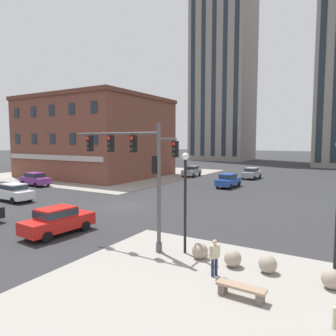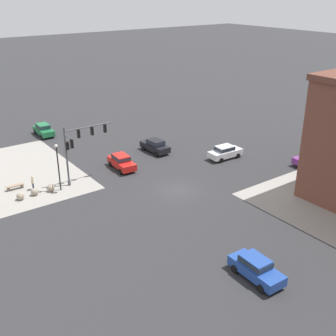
{
  "view_description": "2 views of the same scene",
  "coord_description": "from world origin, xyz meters",
  "px_view_note": "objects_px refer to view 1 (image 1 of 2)",
  "views": [
    {
      "loc": [
        17.08,
        -21.0,
        5.73
      ],
      "look_at": [
        4.13,
        0.76,
        3.48
      ],
      "focal_mm": 32.99,
      "sensor_mm": 36.0,
      "label": 1
    },
    {
      "loc": [
        24.53,
        31.85,
        19.82
      ],
      "look_at": [
        2.28,
        1.34,
        3.61
      ],
      "focal_mm": 45.16,
      "sensor_mm": 36.0,
      "label": 2
    }
  ],
  "objects_px": {
    "street_lamp_corner_near": "(185,190)",
    "car_cross_westbound": "(228,180)",
    "bench_near_signal": "(241,290)",
    "car_main_northbound_far": "(35,179)",
    "bollard_sphere_curb_c": "(268,264)",
    "bollard_sphere_curb_b": "(233,258)",
    "pedestrian_near_bench": "(215,256)",
    "car_parked_curb": "(13,192)",
    "car_main_southbound_near": "(192,171)",
    "traffic_signal_main": "(141,164)",
    "bollard_sphere_curb_a": "(200,251)",
    "car_cross_eastbound": "(252,173)",
    "car_main_northbound_near": "(58,220)",
    "bollard_sphere_curb_d": "(332,279)"
  },
  "relations": [
    {
      "from": "bollard_sphere_curb_d",
      "to": "car_main_northbound_near",
      "type": "distance_m",
      "value": 14.84
    },
    {
      "from": "pedestrian_near_bench",
      "to": "car_main_northbound_near",
      "type": "xyz_separation_m",
      "value": [
        -10.48,
        0.57,
        0.02
      ]
    },
    {
      "from": "bollard_sphere_curb_a",
      "to": "bench_near_signal",
      "type": "height_order",
      "value": "bollard_sphere_curb_a"
    },
    {
      "from": "bollard_sphere_curb_d",
      "to": "car_main_northbound_far",
      "type": "distance_m",
      "value": 35.85
    },
    {
      "from": "street_lamp_corner_near",
      "to": "car_main_northbound_far",
      "type": "distance_m",
      "value": 29.54
    },
    {
      "from": "traffic_signal_main",
      "to": "car_cross_eastbound",
      "type": "distance_m",
      "value": 33.1
    },
    {
      "from": "bollard_sphere_curb_b",
      "to": "car_main_northbound_near",
      "type": "distance_m",
      "value": 10.86
    },
    {
      "from": "bollard_sphere_curb_d",
      "to": "car_cross_eastbound",
      "type": "distance_m",
      "value": 35.09
    },
    {
      "from": "bollard_sphere_curb_b",
      "to": "pedestrian_near_bench",
      "type": "height_order",
      "value": "pedestrian_near_bench"
    },
    {
      "from": "bollard_sphere_curb_b",
      "to": "car_cross_westbound",
      "type": "distance_m",
      "value": 24.32
    },
    {
      "from": "traffic_signal_main",
      "to": "bollard_sphere_curb_b",
      "type": "distance_m",
      "value": 6.56
    },
    {
      "from": "pedestrian_near_bench",
      "to": "traffic_signal_main",
      "type": "bearing_deg",
      "value": 163.86
    },
    {
      "from": "traffic_signal_main",
      "to": "bollard_sphere_curb_a",
      "type": "distance_m",
      "value": 5.34
    },
    {
      "from": "car_cross_westbound",
      "to": "bollard_sphere_curb_a",
      "type": "bearing_deg",
      "value": -73.56
    },
    {
      "from": "street_lamp_corner_near",
      "to": "car_cross_westbound",
      "type": "distance_m",
      "value": 23.25
    },
    {
      "from": "car_parked_curb",
      "to": "car_main_northbound_far",
      "type": "bearing_deg",
      "value": 133.31
    },
    {
      "from": "bollard_sphere_curb_c",
      "to": "street_lamp_corner_near",
      "type": "bearing_deg",
      "value": 176.48
    },
    {
      "from": "traffic_signal_main",
      "to": "car_cross_westbound",
      "type": "bearing_deg",
      "value": 98.12
    },
    {
      "from": "car_main_southbound_near",
      "to": "car_cross_westbound",
      "type": "bearing_deg",
      "value": -42.24
    },
    {
      "from": "bollard_sphere_curb_c",
      "to": "car_main_northbound_far",
      "type": "relative_size",
      "value": 0.17
    },
    {
      "from": "car_main_southbound_near",
      "to": "bench_near_signal",
      "type": "bearing_deg",
      "value": -60.96
    },
    {
      "from": "bollard_sphere_curb_d",
      "to": "pedestrian_near_bench",
      "type": "bearing_deg",
      "value": -163.42
    },
    {
      "from": "bollard_sphere_curb_b",
      "to": "bench_near_signal",
      "type": "bearing_deg",
      "value": -65.11
    },
    {
      "from": "bollard_sphere_curb_c",
      "to": "car_parked_curb",
      "type": "relative_size",
      "value": 0.17
    },
    {
      "from": "car_main_northbound_near",
      "to": "car_cross_eastbound",
      "type": "bearing_deg",
      "value": 85.75
    },
    {
      "from": "bollard_sphere_curb_c",
      "to": "car_cross_westbound",
      "type": "height_order",
      "value": "car_cross_westbound"
    },
    {
      "from": "bench_near_signal",
      "to": "car_main_northbound_far",
      "type": "xyz_separation_m",
      "value": [
        -31.12,
        14.14,
        0.59
      ]
    },
    {
      "from": "bollard_sphere_curb_c",
      "to": "bollard_sphere_curb_a",
      "type": "bearing_deg",
      "value": -179.5
    },
    {
      "from": "bollard_sphere_curb_c",
      "to": "street_lamp_corner_near",
      "type": "relative_size",
      "value": 0.15
    },
    {
      "from": "traffic_signal_main",
      "to": "pedestrian_near_bench",
      "type": "distance_m",
      "value": 6.14
    },
    {
      "from": "bollard_sphere_curb_b",
      "to": "bench_near_signal",
      "type": "height_order",
      "value": "bollard_sphere_curb_b"
    },
    {
      "from": "bollard_sphere_curb_a",
      "to": "bollard_sphere_curb_c",
      "type": "xyz_separation_m",
      "value": [
        3.22,
        0.03,
        0.0
      ]
    },
    {
      "from": "street_lamp_corner_near",
      "to": "car_main_southbound_near",
      "type": "relative_size",
      "value": 1.14
    },
    {
      "from": "bollard_sphere_curb_c",
      "to": "car_cross_westbound",
      "type": "relative_size",
      "value": 0.17
    },
    {
      "from": "car_parked_curb",
      "to": "car_cross_eastbound",
      "type": "bearing_deg",
      "value": 63.08
    },
    {
      "from": "car_main_northbound_far",
      "to": "bollard_sphere_curb_c",
      "type": "bearing_deg",
      "value": -19.93
    },
    {
      "from": "car_main_northbound_far",
      "to": "bench_near_signal",
      "type": "bearing_deg",
      "value": -24.43
    },
    {
      "from": "bollard_sphere_curb_c",
      "to": "car_main_southbound_near",
      "type": "distance_m",
      "value": 36.32
    },
    {
      "from": "bollard_sphere_curb_c",
      "to": "bollard_sphere_curb_d",
      "type": "relative_size",
      "value": 1.0
    },
    {
      "from": "bench_near_signal",
      "to": "car_cross_eastbound",
      "type": "distance_m",
      "value": 36.65
    },
    {
      "from": "bench_near_signal",
      "to": "pedestrian_near_bench",
      "type": "distance_m",
      "value": 2.06
    },
    {
      "from": "pedestrian_near_bench",
      "to": "car_main_northbound_near",
      "type": "distance_m",
      "value": 10.49
    },
    {
      "from": "traffic_signal_main",
      "to": "pedestrian_near_bench",
      "type": "relative_size",
      "value": 4.16
    },
    {
      "from": "street_lamp_corner_near",
      "to": "car_main_southbound_near",
      "type": "distance_m",
      "value": 34.16
    },
    {
      "from": "pedestrian_near_bench",
      "to": "car_parked_curb",
      "type": "relative_size",
      "value": 0.36
    },
    {
      "from": "bollard_sphere_curb_c",
      "to": "car_main_northbound_near",
      "type": "bearing_deg",
      "value": -175.7
    },
    {
      "from": "bollard_sphere_curb_d",
      "to": "car_main_northbound_near",
      "type": "xyz_separation_m",
      "value": [
        -14.82,
        -0.72,
        0.53
      ]
    },
    {
      "from": "bench_near_signal",
      "to": "pedestrian_near_bench",
      "type": "bearing_deg",
      "value": 141.29
    },
    {
      "from": "bollard_sphere_curb_a",
      "to": "car_main_northbound_far",
      "type": "distance_m",
      "value": 30.46
    },
    {
      "from": "bench_near_signal",
      "to": "car_main_northbound_near",
      "type": "xyz_separation_m",
      "value": [
        -12.02,
        1.81,
        0.59
      ]
    }
  ]
}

